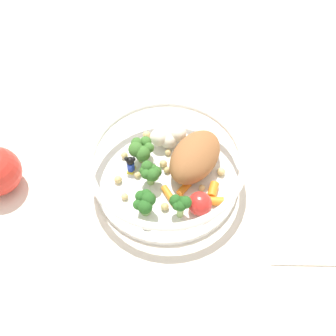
% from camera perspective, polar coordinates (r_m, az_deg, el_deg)
% --- Properties ---
extents(ground_plane, '(2.40, 2.40, 0.00)m').
position_cam_1_polar(ground_plane, '(0.63, -0.14, -1.06)').
color(ground_plane, silver).
extents(food_container, '(0.22, 0.22, 0.06)m').
position_cam_1_polar(food_container, '(0.61, 0.66, 0.29)').
color(food_container, white).
rests_on(food_container, ground_plane).
extents(folded_napkin, '(0.10, 0.11, 0.01)m').
position_cam_1_polar(folded_napkin, '(0.61, 17.72, -7.74)').
color(folded_napkin, silver).
rests_on(folded_napkin, ground_plane).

